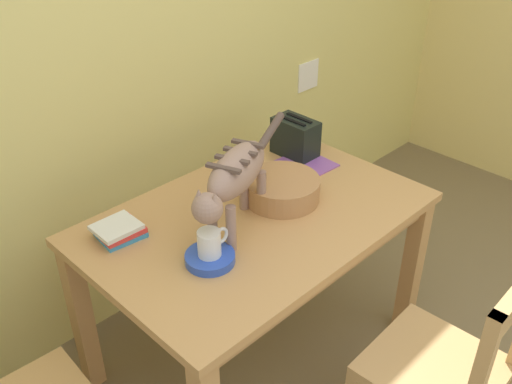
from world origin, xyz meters
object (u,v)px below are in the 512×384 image
at_px(saucer_bowl, 210,258).
at_px(coffee_mug, 210,243).
at_px(dining_table, 256,234).
at_px(wooden_chair_near, 446,371).
at_px(book_stack, 119,230).
at_px(magazine, 299,167).
at_px(wicker_basket, 282,189).
at_px(cat, 235,177).
at_px(toaster, 295,137).

bearing_deg(saucer_bowl, coffee_mug, 0.00).
distance_m(dining_table, wooden_chair_near, 0.84).
distance_m(dining_table, book_stack, 0.53).
relative_size(coffee_mug, magazine, 0.43).
relative_size(coffee_mug, wicker_basket, 0.41).
relative_size(cat, toaster, 3.21).
bearing_deg(coffee_mug, toaster, 21.96).
height_order(book_stack, wicker_basket, wicker_basket).
height_order(cat, saucer_bowl, cat).
bearing_deg(wooden_chair_near, cat, 103.15).
relative_size(book_stack, wicker_basket, 0.58).
relative_size(coffee_mug, book_stack, 0.70).
distance_m(coffee_mug, magazine, 0.74).
bearing_deg(dining_table, cat, -169.97).
bearing_deg(wicker_basket, wooden_chair_near, -94.48).
bearing_deg(cat, toaster, -88.75).
relative_size(saucer_bowl, magazine, 0.59).
xyz_separation_m(magazine, wooden_chair_near, (-0.30, -0.93, -0.29)).
bearing_deg(dining_table, wooden_chair_near, -83.83).
xyz_separation_m(dining_table, book_stack, (-0.45, 0.24, 0.12)).
relative_size(saucer_bowl, wicker_basket, 0.57).
bearing_deg(book_stack, saucer_bowl, -68.16).
bearing_deg(toaster, cat, -157.84).
height_order(coffee_mug, wooden_chair_near, wooden_chair_near).
xyz_separation_m(toaster, wooden_chair_near, (-0.38, -1.03, -0.37)).
height_order(coffee_mug, wicker_basket, coffee_mug).
height_order(cat, coffee_mug, cat).
bearing_deg(coffee_mug, book_stack, 112.41).
distance_m(magazine, book_stack, 0.85).
distance_m(book_stack, wicker_basket, 0.65).
bearing_deg(saucer_bowl, magazine, 17.28).
height_order(dining_table, saucer_bowl, saucer_bowl).
distance_m(coffee_mug, wicker_basket, 0.47).
bearing_deg(coffee_mug, saucer_bowl, 180.00).
distance_m(magazine, wooden_chair_near, 1.02).
distance_m(cat, saucer_bowl, 0.29).
relative_size(cat, saucer_bowl, 3.75).
bearing_deg(cat, magazine, -94.98).
bearing_deg(magazine, wicker_basket, -150.66).
xyz_separation_m(saucer_bowl, coffee_mug, (0.00, 0.00, 0.06)).
bearing_deg(wooden_chair_near, coffee_mug, 116.97).
bearing_deg(magazine, dining_table, -159.24).
relative_size(dining_table, magazine, 4.46).
relative_size(wicker_basket, wooden_chair_near, 0.32).
bearing_deg(wooden_chair_near, toaster, 67.56).
xyz_separation_m(cat, wooden_chair_near, (0.21, -0.79, -0.51)).
distance_m(wicker_basket, wooden_chair_near, 0.88).
distance_m(toaster, wooden_chair_near, 1.16).
bearing_deg(wicker_basket, coffee_mug, -167.67).
bearing_deg(coffee_mug, wicker_basket, 12.33).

